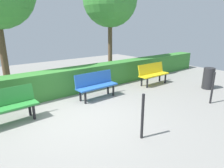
# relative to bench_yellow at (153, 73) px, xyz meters

# --- Properties ---
(ground_plane) EXTENTS (18.13, 18.13, 0.00)m
(ground_plane) POSITION_rel_bench_yellow_xyz_m (3.98, 0.78, -0.48)
(ground_plane) COLOR gray
(bench_yellow) EXTENTS (1.45, 0.49, 0.86)m
(bench_yellow) POSITION_rel_bench_yellow_xyz_m (0.00, 0.00, 0.00)
(bench_yellow) COLOR yellow
(bench_yellow) RESTS_ON ground_plane
(bench_blue) EXTENTS (1.44, 0.47, 0.86)m
(bench_blue) POSITION_rel_bench_yellow_xyz_m (2.76, -0.12, -0.00)
(bench_blue) COLOR blue
(bench_blue) RESTS_ON ground_plane
(bench_green) EXTENTS (1.54, 0.54, 0.86)m
(bench_green) POSITION_rel_bench_yellow_xyz_m (5.53, -0.00, 0.00)
(bench_green) COLOR #2D8C38
(bench_green) RESTS_ON ground_plane
(hedge_row) EXTENTS (14.13, 0.66, 0.89)m
(hedge_row) POSITION_rel_bench_yellow_xyz_m (2.76, -1.15, -0.03)
(hedge_row) COLOR #387F33
(hedge_row) RESTS_ON ground_plane
(tree_near) EXTENTS (2.52, 2.52, 4.81)m
(tree_near) POSITION_rel_bench_yellow_xyz_m (0.24, -2.56, 3.05)
(tree_near) COLOR brown
(tree_near) RESTS_ON ground_plane
(railing_post_near) EXTENTS (0.06, 0.06, 1.00)m
(railing_post_near) POSITION_rel_bench_yellow_xyz_m (0.26, 2.54, 0.02)
(railing_post_near) COLOR black
(railing_post_near) RESTS_ON ground_plane
(railing_post_mid) EXTENTS (0.06, 0.06, 1.00)m
(railing_post_mid) POSITION_rel_bench_yellow_xyz_m (3.40, 2.54, 0.02)
(railing_post_mid) COLOR black
(railing_post_mid) RESTS_ON ground_plane
(trash_bin) EXTENTS (0.40, 0.40, 0.82)m
(trash_bin) POSITION_rel_bench_yellow_xyz_m (-1.18, 1.74, -0.07)
(trash_bin) COLOR #262628
(trash_bin) RESTS_ON ground_plane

